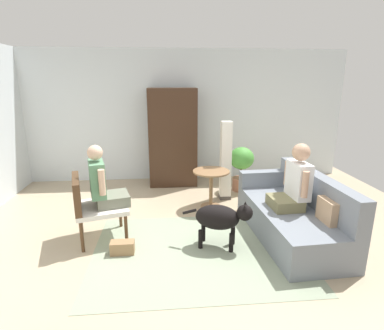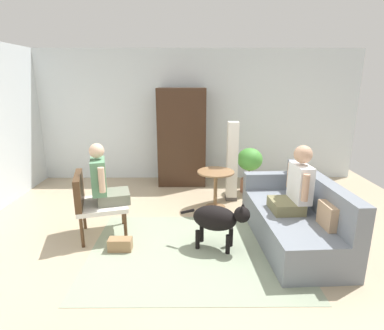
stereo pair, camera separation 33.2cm
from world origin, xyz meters
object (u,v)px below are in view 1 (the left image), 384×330
object	(u,v)px
armchair	(91,203)
person_on_armchair	(103,183)
person_on_couch	(295,183)
dog	(220,218)
column_lamp	(226,161)
potted_plant	(241,164)
couch	(293,215)
round_end_table	(211,183)
handbag	(122,248)
armoire_cabinet	(173,137)

from	to	relation	value
armchair	person_on_armchair	size ratio (longest dim) A/B	1.10
person_on_couch	dog	bearing A→B (deg)	-169.91
dog	column_lamp	bearing A→B (deg)	76.94
dog	armchair	bearing A→B (deg)	168.71
person_on_couch	potted_plant	size ratio (longest dim) A/B	1.01
couch	round_end_table	world-z (taller)	couch
couch	dog	xyz separation A→B (m)	(-1.03, -0.21, 0.10)
dog	person_on_armchair	bearing A→B (deg)	165.96
dog	person_on_couch	bearing A→B (deg)	10.09
potted_plant	person_on_couch	bearing A→B (deg)	-82.93
person_on_couch	dog	size ratio (longest dim) A/B	1.01
person_on_armchair	dog	size ratio (longest dim) A/B	0.96
person_on_armchair	column_lamp	bearing A→B (deg)	34.59
armchair	handbag	bearing A→B (deg)	-41.98
couch	dog	distance (m)	1.06
armchair	person_on_couch	distance (m)	2.65
armchair	armoire_cabinet	xyz separation A→B (m)	(1.13, 2.25, 0.43)
person_on_armchair	potted_plant	world-z (taller)	person_on_armchair
potted_plant	handbag	size ratio (longest dim) A/B	2.93
potted_plant	column_lamp	bearing A→B (deg)	-134.92
round_end_table	handbag	size ratio (longest dim) A/B	2.22
armchair	column_lamp	xyz separation A→B (m)	(2.02, 1.33, 0.16)
person_on_armchair	armoire_cabinet	world-z (taller)	armoire_cabinet
column_lamp	armchair	bearing A→B (deg)	-146.67
person_on_armchair	potted_plant	xyz separation A→B (m)	(2.24, 1.67, -0.25)
round_end_table	dog	xyz separation A→B (m)	(-0.07, -1.25, -0.03)
armoire_cabinet	handbag	xyz separation A→B (m)	(-0.71, -2.63, -0.88)
couch	person_on_armchair	xyz separation A→B (m)	(-2.51, 0.16, 0.47)
armoire_cabinet	handbag	distance (m)	2.86
couch	armoire_cabinet	distance (m)	2.90
person_on_armchair	round_end_table	world-z (taller)	person_on_armchair
person_on_armchair	handbag	xyz separation A→B (m)	(0.26, -0.42, -0.70)
person_on_armchair	column_lamp	world-z (taller)	column_lamp
round_end_table	couch	bearing A→B (deg)	-47.18
armchair	person_on_couch	size ratio (longest dim) A/B	1.04
potted_plant	armoire_cabinet	xyz separation A→B (m)	(-1.27, 0.54, 0.43)
person_on_armchair	potted_plant	size ratio (longest dim) A/B	0.96
couch	armoire_cabinet	size ratio (longest dim) A/B	1.02
person_on_couch	armoire_cabinet	bearing A→B (deg)	122.04
person_on_armchair	person_on_couch	bearing A→B (deg)	-4.45
potted_plant	handbag	distance (m)	2.91
person_on_armchair	dog	distance (m)	1.57
person_on_couch	handbag	bearing A→B (deg)	-174.09
column_lamp	handbag	bearing A→B (deg)	-133.15
column_lamp	armoire_cabinet	bearing A→B (deg)	133.93
couch	person_on_couch	world-z (taller)	person_on_couch
armchair	dog	bearing A→B (deg)	-11.29
couch	round_end_table	size ratio (longest dim) A/B	3.05
column_lamp	armoire_cabinet	xyz separation A→B (m)	(-0.89, 0.92, 0.27)
person_on_armchair	round_end_table	xyz separation A→B (m)	(1.55, 0.88, -0.34)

